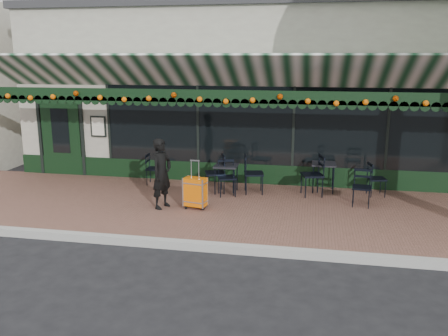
% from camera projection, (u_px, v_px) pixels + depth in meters
% --- Properties ---
extents(ground, '(80.00, 80.00, 0.00)m').
position_uv_depth(ground, '(200.00, 248.00, 8.38)').
color(ground, black).
rests_on(ground, ground).
extents(sidewalk, '(18.00, 4.00, 0.15)m').
position_uv_depth(sidewalk, '(222.00, 209.00, 10.28)').
color(sidewalk, brown).
rests_on(sidewalk, ground).
extents(curb, '(18.00, 0.16, 0.15)m').
position_uv_depth(curb, '(199.00, 246.00, 8.29)').
color(curb, '#9E9E99').
rests_on(curb, ground).
extents(restaurant_building, '(12.00, 9.60, 4.50)m').
position_uv_depth(restaurant_building, '(256.00, 89.00, 15.34)').
color(restaurant_building, gray).
rests_on(restaurant_building, ground).
extents(woman, '(0.53, 0.64, 1.49)m').
position_uv_depth(woman, '(162.00, 174.00, 9.98)').
color(woman, black).
rests_on(woman, sidewalk).
extents(suitcase, '(0.50, 0.34, 1.04)m').
position_uv_depth(suitcase, '(195.00, 192.00, 10.02)').
color(suitcase, '#DB6006').
rests_on(suitcase, sidewalk).
extents(cafe_table_a, '(0.56, 0.56, 0.69)m').
position_uv_depth(cafe_table_a, '(324.00, 166.00, 11.24)').
color(cafe_table_a, black).
rests_on(cafe_table_a, sidewalk).
extents(cafe_table_b, '(0.54, 0.54, 0.67)m').
position_uv_depth(cafe_table_b, '(226.00, 168.00, 11.13)').
color(cafe_table_b, black).
rests_on(cafe_table_b, sidewalk).
extents(chair_a_left, '(0.59, 0.59, 0.96)m').
position_uv_depth(chair_a_left, '(312.00, 175.00, 10.92)').
color(chair_a_left, black).
rests_on(chair_a_left, sidewalk).
extents(chair_a_right, '(0.47, 0.47, 0.79)m').
position_uv_depth(chair_a_right, '(377.00, 179.00, 10.92)').
color(chair_a_right, black).
rests_on(chair_a_right, sidewalk).
extents(chair_a_front, '(0.44, 0.44, 0.80)m').
position_uv_depth(chair_a_front, '(362.00, 188.00, 10.18)').
color(chair_a_front, black).
rests_on(chair_a_front, sidewalk).
extents(chair_b_left, '(0.59, 0.59, 0.92)m').
position_uv_depth(chair_b_left, '(215.00, 173.00, 11.18)').
color(chair_b_left, black).
rests_on(chair_b_left, sidewalk).
extents(chair_b_right, '(0.54, 0.54, 0.92)m').
position_uv_depth(chair_b_right, '(254.00, 174.00, 11.12)').
color(chair_b_right, black).
rests_on(chair_b_right, sidewalk).
extents(chair_b_front, '(0.53, 0.53, 0.84)m').
position_uv_depth(chair_b_front, '(227.00, 178.00, 10.93)').
color(chair_b_front, black).
rests_on(chair_b_front, sidewalk).
extents(chair_solo, '(0.41, 0.41, 0.78)m').
position_uv_depth(chair_solo, '(154.00, 169.00, 11.92)').
color(chair_solo, black).
rests_on(chair_solo, sidewalk).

